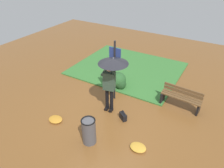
% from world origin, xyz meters
% --- Properties ---
extents(ground_plane, '(18.00, 18.00, 0.00)m').
position_xyz_m(ground_plane, '(0.00, 0.00, 0.00)').
color(ground_plane, brown).
extents(grass_verge, '(4.80, 4.00, 0.05)m').
position_xyz_m(grass_verge, '(-1.00, 3.34, 0.03)').
color(grass_verge, '#387533').
rests_on(grass_verge, ground_plane).
extents(person_with_umbrella, '(0.96, 0.96, 2.04)m').
position_xyz_m(person_with_umbrella, '(-0.08, 0.26, 1.55)').
color(person_with_umbrella, black).
rests_on(person_with_umbrella, ground_plane).
extents(info_sign_post, '(0.44, 0.07, 2.30)m').
position_xyz_m(info_sign_post, '(-0.34, 0.94, 1.44)').
color(info_sign_post, black).
rests_on(info_sign_post, ground_plane).
extents(handbag, '(0.33, 0.29, 0.37)m').
position_xyz_m(handbag, '(0.51, 0.03, 0.13)').
color(handbag, black).
rests_on(handbag, ground_plane).
extents(park_bench, '(1.40, 0.47, 0.75)m').
position_xyz_m(park_bench, '(1.95, 1.65, 0.40)').
color(park_bench, black).
rests_on(park_bench, ground_plane).
extents(trash_bin, '(0.42, 0.42, 0.83)m').
position_xyz_m(trash_bin, '(0.12, -1.34, 0.42)').
color(trash_bin, '#4C4C51').
rests_on(trash_bin, ground_plane).
extents(shrub_cluster, '(0.76, 0.69, 0.62)m').
position_xyz_m(shrub_cluster, '(-0.62, 1.72, 0.29)').
color(shrub_cluster, '#285628').
rests_on(shrub_cluster, ground_plane).
extents(leaf_pile_near_person, '(0.47, 0.38, 0.10)m').
position_xyz_m(leaf_pile_near_person, '(1.46, -0.86, 0.05)').
color(leaf_pile_near_person, gold).
rests_on(leaf_pile_near_person, ground_plane).
extents(leaf_pile_by_bench, '(0.49, 0.39, 0.11)m').
position_xyz_m(leaf_pile_by_bench, '(-1.39, -1.16, 0.05)').
color(leaf_pile_by_bench, '#C68428').
rests_on(leaf_pile_by_bench, ground_plane).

